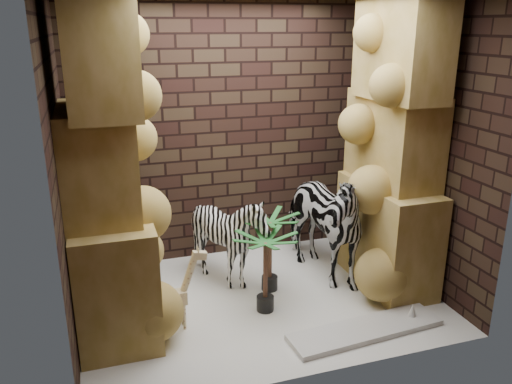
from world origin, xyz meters
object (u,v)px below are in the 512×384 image
object	(u,v)px
palm_back	(265,273)
surfboard	(366,330)
zebra_right	(317,211)
giraffe_toy	(171,290)
palm_front	(270,252)
zebra_left	(229,243)

from	to	relation	value
palm_back	surfboard	xyz separation A→B (m)	(0.75, -0.64, -0.38)
palm_back	surfboard	world-z (taller)	palm_back
zebra_right	giraffe_toy	xyz separation A→B (m)	(-1.69, -0.58, -0.36)
palm_front	zebra_right	bearing A→B (deg)	14.01
zebra_right	surfboard	size ratio (longest dim) A/B	1.03
giraffe_toy	palm_back	xyz separation A→B (m)	(0.92, 0.05, 0.01)
zebra_right	surfboard	bearing A→B (deg)	-101.21
giraffe_toy	surfboard	world-z (taller)	giraffe_toy
zebra_left	palm_front	size ratio (longest dim) A/B	1.24
palm_front	surfboard	world-z (taller)	palm_front
zebra_right	palm_back	world-z (taller)	zebra_right
surfboard	palm_back	bearing A→B (deg)	134.65
giraffe_toy	surfboard	distance (m)	1.81
zebra_right	surfboard	distance (m)	1.39
zebra_right	giraffe_toy	distance (m)	1.82
surfboard	zebra_left	bearing A→B (deg)	121.68
palm_front	palm_back	bearing A→B (deg)	-115.14
giraffe_toy	palm_back	world-z (taller)	palm_back
zebra_right	surfboard	world-z (taller)	zebra_right
palm_front	palm_back	world-z (taller)	palm_front
surfboard	giraffe_toy	bearing A→B (deg)	155.67
zebra_right	palm_back	bearing A→B (deg)	-155.68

